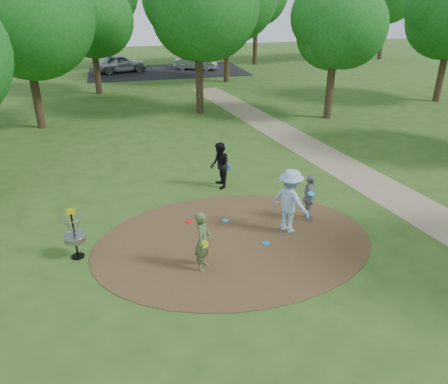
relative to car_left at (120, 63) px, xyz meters
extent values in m
plane|color=#2D5119|center=(2.21, -30.55, -0.79)|extent=(100.00, 100.00, 0.00)
cylinder|color=#47301C|center=(2.21, -30.55, -0.78)|extent=(8.40, 8.40, 0.02)
cube|color=#8C7A5B|center=(8.71, -28.55, -0.79)|extent=(7.55, 39.89, 0.01)
cube|color=black|center=(4.21, -0.55, -0.79)|extent=(14.00, 8.00, 0.01)
imported|color=#50653A|center=(1.04, -31.65, 0.06)|extent=(0.65, 0.74, 1.70)
cylinder|color=#DBF31B|center=(1.03, -31.90, 0.11)|extent=(0.22, 0.07, 0.22)
imported|color=#96BFE0|center=(4.03, -30.32, 0.23)|extent=(1.37, 1.52, 2.05)
cylinder|color=#0D9BE9|center=(4.71, -30.33, 0.40)|extent=(0.25, 0.25, 0.08)
imported|color=black|center=(2.74, -26.60, 0.09)|extent=(0.70, 0.88, 1.76)
cylinder|color=#0B38C9|center=(3.02, -26.66, -0.01)|extent=(0.23, 0.12, 0.22)
imported|color=gray|center=(4.92, -29.81, -0.01)|extent=(0.58, 0.98, 1.56)
cylinder|color=silver|center=(4.83, -29.75, 0.21)|extent=(0.23, 0.09, 0.22)
cylinder|color=#18BDC1|center=(2.28, -29.28, -0.76)|extent=(0.22, 0.22, 0.02)
cylinder|color=#0B88CB|center=(3.09, -30.92, -0.76)|extent=(0.22, 0.22, 0.02)
cylinder|color=red|center=(1.10, -29.06, -0.76)|extent=(0.22, 0.22, 0.02)
imported|color=#A7AAAE|center=(0.00, 0.00, 0.00)|extent=(4.98, 3.06, 1.58)
imported|color=#B8BDC0|center=(6.92, -0.24, -0.15)|extent=(4.10, 2.73, 1.28)
cylinder|color=black|center=(-2.29, -30.25, -0.12)|extent=(0.05, 0.05, 1.35)
cylinder|color=black|center=(-2.29, -30.25, -0.77)|extent=(0.36, 0.36, 0.04)
cylinder|color=gray|center=(-2.29, -30.25, -0.17)|extent=(0.60, 0.60, 0.16)
torus|color=gray|center=(-2.29, -30.25, -0.09)|extent=(0.63, 0.63, 0.03)
torus|color=gray|center=(-2.29, -30.25, 0.46)|extent=(0.58, 0.58, 0.02)
cube|color=yellow|center=(-2.29, -30.25, 0.66)|extent=(0.22, 0.02, 0.18)
cylinder|color=#332316|center=(-4.79, -16.55, 1.11)|extent=(0.44, 0.44, 3.80)
sphere|color=#165317|center=(-4.79, -16.55, 4.72)|extent=(6.22, 6.22, 6.22)
cylinder|color=#332316|center=(4.21, -15.55, 1.30)|extent=(0.44, 0.44, 4.18)
sphere|color=#165317|center=(4.21, -15.55, 5.03)|extent=(5.96, 5.96, 5.96)
cylinder|color=#332316|center=(11.21, -18.55, 1.01)|extent=(0.44, 0.44, 3.61)
sphere|color=#165317|center=(11.21, -18.55, 4.04)|extent=(4.44, 4.44, 4.44)
cylinder|color=#332316|center=(-1.79, -8.55, 0.92)|extent=(0.44, 0.44, 3.42)
sphere|color=#165317|center=(-1.79, -8.55, 3.98)|extent=(4.92, 4.92, 4.92)
cylinder|color=#332316|center=(8.21, -6.55, 1.39)|extent=(0.44, 0.44, 4.37)
cylinder|color=#332316|center=(20.21, -16.55, 1.11)|extent=(0.44, 0.44, 3.80)
camera|label=1|loc=(-0.85, -41.36, 6.11)|focal=35.00mm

